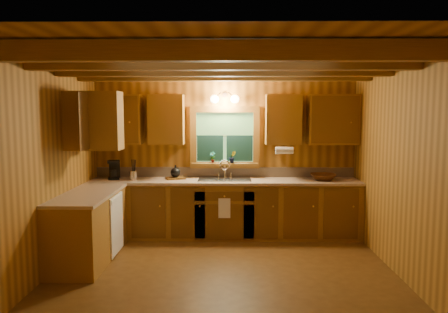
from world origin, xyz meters
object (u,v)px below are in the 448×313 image
at_px(sink, 225,182).
at_px(cutting_board, 175,178).
at_px(wicker_basket, 323,177).
at_px(coffee_maker, 114,170).

xyz_separation_m(sink, cutting_board, (-0.78, 0.06, 0.06)).
distance_m(sink, wicker_basket, 1.54).
distance_m(coffee_maker, cutting_board, 0.98).
bearing_deg(sink, cutting_board, 175.55).
height_order(sink, coffee_maker, sink).
bearing_deg(wicker_basket, sink, 178.90).
bearing_deg(cutting_board, wicker_basket, -21.66).
bearing_deg(wicker_basket, cutting_board, 177.77).
bearing_deg(coffee_maker, wicker_basket, -19.12).
bearing_deg(cutting_board, coffee_maker, 161.32).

